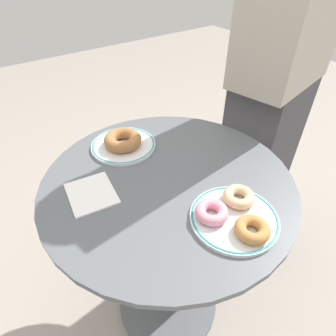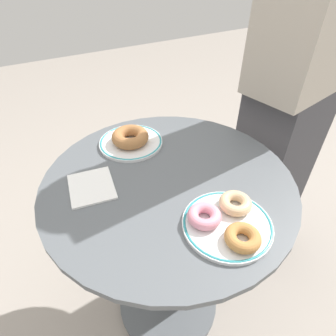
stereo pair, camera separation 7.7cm
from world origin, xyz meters
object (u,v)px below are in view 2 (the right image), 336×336
at_px(cafe_table, 168,236).
at_px(person_figure, 297,84).
at_px(donut_old_fashioned, 243,238).
at_px(plate_left, 131,142).
at_px(donut_pink_frosted, 204,216).
at_px(plate_right, 227,224).
at_px(donut_glazed, 235,203).
at_px(donut_cinnamon, 130,137).
at_px(paper_napkin, 92,187).

height_order(cafe_table, person_figure, person_figure).
bearing_deg(cafe_table, donut_old_fashioned, 8.27).
relative_size(plate_left, donut_pink_frosted, 2.56).
bearing_deg(donut_pink_frosted, donut_old_fashioned, 24.28).
distance_m(cafe_table, plate_right, 0.34).
height_order(donut_glazed, person_figure, person_figure).
height_order(donut_cinnamon, person_figure, person_figure).
relative_size(plate_right, donut_old_fashioned, 2.65).
relative_size(donut_glazed, donut_pink_frosted, 1.00).
bearing_deg(donut_pink_frosted, plate_left, -176.75).
bearing_deg(plate_left, paper_napkin, -50.93).
bearing_deg(donut_cinnamon, paper_napkin, -51.47).
bearing_deg(plate_left, cafe_table, 6.47).
relative_size(plate_right, donut_cinnamon, 1.80).
bearing_deg(cafe_table, person_figure, 101.32).
distance_m(donut_pink_frosted, person_figure, 0.67).
bearing_deg(person_figure, donut_cinnamon, -98.17).
xyz_separation_m(cafe_table, plate_left, (-0.21, -0.02, 0.27)).
xyz_separation_m(cafe_table, plate_right, (0.21, 0.04, 0.27)).
distance_m(plate_right, paper_napkin, 0.37).
xyz_separation_m(donut_glazed, paper_napkin, (-0.25, -0.29, -0.02)).
xyz_separation_m(plate_left, paper_napkin, (0.14, -0.18, -0.00)).
bearing_deg(donut_old_fashioned, person_figure, 124.99).
bearing_deg(donut_old_fashioned, donut_glazed, 150.12).
xyz_separation_m(plate_left, donut_glazed, (0.39, 0.11, 0.02)).
bearing_deg(plate_left, person_figure, 81.37).
relative_size(plate_left, donut_cinnamon, 1.74).
bearing_deg(paper_napkin, donut_cinnamon, 128.53).
height_order(cafe_table, donut_glazed, donut_glazed).
bearing_deg(cafe_table, plate_right, 11.54).
relative_size(donut_pink_frosted, paper_napkin, 0.60).
height_order(cafe_table, donut_old_fashioned, donut_old_fashioned).
bearing_deg(donut_cinnamon, donut_pink_frosted, 3.66).
bearing_deg(cafe_table, donut_pink_frosted, -0.62).
relative_size(cafe_table, plate_right, 3.45).
xyz_separation_m(donut_cinnamon, donut_pink_frosted, (0.38, 0.02, -0.01)).
height_order(donut_cinnamon, donut_glazed, donut_cinnamon).
height_order(plate_right, donut_glazed, donut_glazed).
distance_m(plate_left, plate_right, 0.43).
relative_size(donut_cinnamon, person_figure, 0.07).
xyz_separation_m(plate_right, donut_cinnamon, (-0.42, -0.07, 0.02)).
bearing_deg(plate_left, donut_glazed, 16.22).
bearing_deg(plate_left, plate_right, 9.02).
xyz_separation_m(cafe_table, donut_old_fashioned, (0.27, 0.04, 0.28)).
relative_size(donut_pink_frosted, person_figure, 0.05).
relative_size(donut_old_fashioned, person_figure, 0.05).
bearing_deg(donut_glazed, person_figure, 120.73).
bearing_deg(donut_glazed, cafe_table, -153.42).
bearing_deg(paper_napkin, donut_old_fashioned, 35.18).
bearing_deg(donut_old_fashioned, donut_pink_frosted, -155.72).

